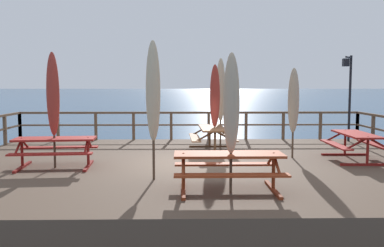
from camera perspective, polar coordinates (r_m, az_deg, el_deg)
name	(u,v)px	position (r m, az deg, el deg)	size (l,w,h in m)	color
ground_plane	(193,186)	(11.79, 0.07, -8.48)	(600.00, 600.00, 0.00)	navy
wooden_deck	(193,174)	(11.71, 0.07, -6.87)	(13.33, 9.86, 0.68)	brown
railing_waterside_far	(190,121)	(16.29, -0.28, 0.35)	(13.13, 0.10, 1.09)	brown
picnic_table_mid_centre	(229,163)	(8.46, 4.95, -5.35)	(2.16, 1.41, 0.78)	#993819
picnic_table_back_left	(55,146)	(11.38, -17.95, -2.88)	(2.12, 1.56, 0.78)	maroon
picnic_table_back_right	(356,140)	(12.74, 21.19, -2.14)	(1.45, 2.04, 0.78)	maroon
picnic_table_front_left	(212,134)	(13.54, 2.74, -1.36)	(1.46, 2.15, 0.78)	brown
patio_umbrella_short_mid	(231,104)	(8.26, 5.32, 2.62)	(0.32, 0.32, 2.74)	#4C3828
patio_umbrella_tall_front	(53,95)	(11.24, -18.21, 3.72)	(0.32, 0.32, 2.94)	#4C3828
patio_umbrella_short_front	(293,101)	(12.54, 13.51, 2.98)	(0.32, 0.32, 2.60)	#4C3828
patio_umbrella_tall_mid_right	(215,96)	(13.44, 3.10, 3.69)	(0.32, 0.32, 2.76)	#4C3828
patio_umbrella_tall_back_right	(153,92)	(9.36, -5.26, 4.28)	(0.32, 0.32, 3.09)	#4C3828
patio_umbrella_tall_mid_left	(221,90)	(14.79, 3.89, 4.51)	(0.32, 0.32, 3.04)	#4C3828
lamp_post_hooked	(348,85)	(16.68, 20.32, 4.89)	(0.50, 0.56, 3.20)	black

